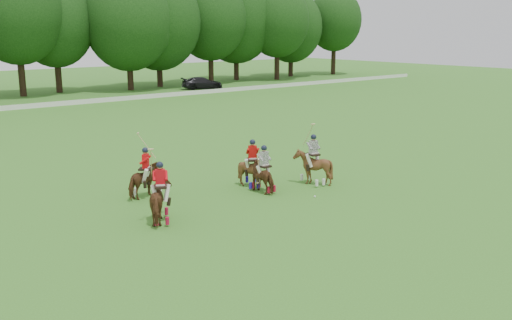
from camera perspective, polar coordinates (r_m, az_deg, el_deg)
ground at (r=20.62m, az=1.76°, el=-6.87°), size 180.00×180.00×0.00m
car_right at (r=69.16m, az=-5.40°, el=7.67°), size 5.26×3.37×1.42m
polo_red_a at (r=21.34m, az=-9.47°, el=-4.02°), size 1.66×2.05×2.83m
polo_red_b at (r=24.53m, az=-10.90°, el=-2.00°), size 1.88×1.89×2.71m
polo_red_c at (r=25.70m, az=-0.35°, el=-1.04°), size 1.69×1.75×2.19m
polo_stripe_a at (r=24.96m, az=0.80°, el=-1.56°), size 1.00×1.62×2.09m
polo_stripe_b at (r=26.30m, az=5.71°, el=-0.64°), size 1.54×1.67×2.87m
polo_ball at (r=24.40m, az=5.89°, el=-3.66°), size 0.09×0.09×0.09m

